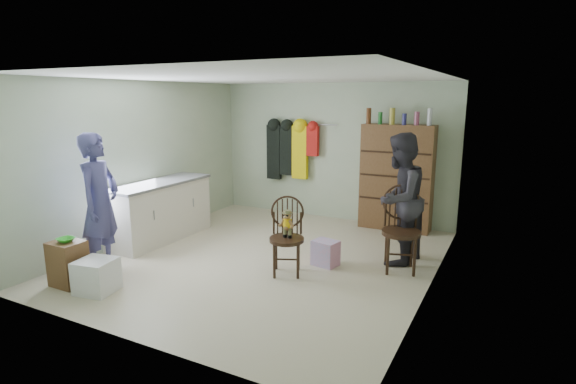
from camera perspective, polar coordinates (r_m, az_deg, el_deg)
The scene contains 13 objects.
ground_plane at distance 6.47m, azimuth -2.81°, elevation -8.38°, with size 5.00×5.00×0.00m, color beige.
room_walls at distance 6.56m, azimuth -0.61°, elevation 6.12°, with size 5.00×5.00×5.00m.
counter at distance 7.46m, azimuth -15.93°, elevation -2.26°, with size 0.64×1.86×0.94m.
stool at distance 6.11m, azimuth -26.13°, elevation -8.14°, with size 0.38×0.33×0.55m, color brown.
bowl at distance 6.02m, azimuth -26.40°, elevation -5.47°, with size 0.20×0.20×0.05m, color green.
plastic_tub at distance 5.80m, azimuth -23.15°, elevation -9.78°, with size 0.41×0.39×0.39m, color white.
chair_front at distance 5.78m, azimuth -0.13°, elevation -4.96°, with size 0.59×0.59×1.00m.
chair_far at distance 6.07m, azimuth 14.15°, elevation -4.10°, with size 0.63×0.63×1.13m.
striped_bag at distance 6.17m, azimuth 4.78°, elevation -7.72°, with size 0.33×0.25×0.35m, color pink.
person_left at distance 6.22m, azimuth -22.78°, elevation -1.40°, with size 0.66×0.44×1.82m, color #434279.
person_right at distance 6.25m, azimuth 13.92°, elevation -0.89°, with size 0.87×0.68×1.79m, color #2D2B33.
dresser at distance 7.86m, azimuth 13.63°, elevation 1.85°, with size 1.20×0.39×2.07m.
coat_rack at distance 8.61m, azimuth 0.29°, elevation 5.33°, with size 1.42×0.12×1.09m.
Camera 1 is at (3.06, -5.24, 2.25)m, focal length 28.00 mm.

